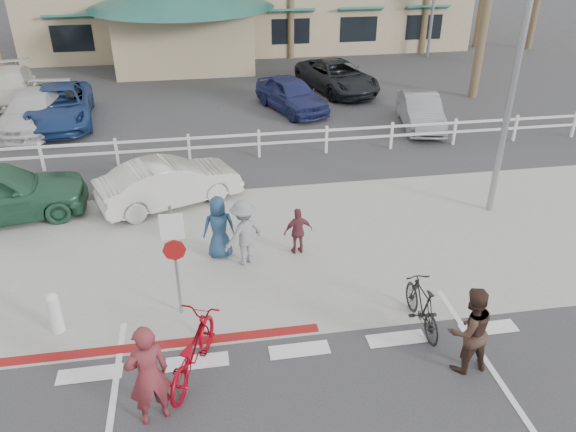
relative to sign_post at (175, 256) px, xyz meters
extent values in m
plane|color=#333335|center=(2.30, -2.20, -1.45)|extent=(140.00, 140.00, 0.00)
cube|color=gray|center=(2.30, 2.30, -1.44)|extent=(22.00, 7.00, 0.01)
cube|color=#333335|center=(2.30, 6.30, -1.45)|extent=(40.00, 5.00, 0.01)
cube|color=#333335|center=(2.30, 15.80, -1.45)|extent=(50.00, 16.00, 0.01)
cube|color=maroon|center=(-0.70, -1.00, -1.44)|extent=(7.00, 0.25, 0.02)
imported|color=maroon|center=(0.24, -1.88, -0.89)|extent=(1.47, 2.27, 1.13)
imported|color=maroon|center=(-0.45, -2.83, -0.46)|extent=(0.84, 0.69, 1.98)
imported|color=black|center=(4.92, -1.27, -0.92)|extent=(0.50, 1.75, 1.05)
imported|color=#3B281E|center=(5.28, -2.55, -0.55)|extent=(0.94, 0.77, 1.80)
imported|color=gray|center=(1.54, 1.72, -0.60)|extent=(1.26, 1.14, 1.69)
imported|color=brown|center=(2.92, 1.95, -0.82)|extent=(0.77, 0.41, 1.26)
imported|color=navy|center=(0.98, 2.14, -0.64)|extent=(0.85, 0.61, 1.63)
imported|color=beige|center=(-0.29, 5.23, -0.77)|extent=(4.37, 2.84, 1.36)
imported|color=navy|center=(-4.77, 13.15, -0.72)|extent=(3.02, 5.52, 1.47)
imported|color=silver|center=(-5.65, 12.76, -0.75)|extent=(2.51, 5.02, 1.40)
imported|color=navy|center=(4.69, 13.24, -0.74)|extent=(3.02, 4.51, 1.43)
imported|color=gray|center=(9.37, 10.35, -0.80)|extent=(2.07, 4.10, 1.29)
imported|color=silver|center=(-7.43, 16.00, -0.69)|extent=(2.91, 5.48, 1.51)
imported|color=black|center=(7.32, 15.80, -0.75)|extent=(3.61, 5.51, 1.41)
camera|label=1|loc=(0.69, -9.88, 6.23)|focal=35.00mm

